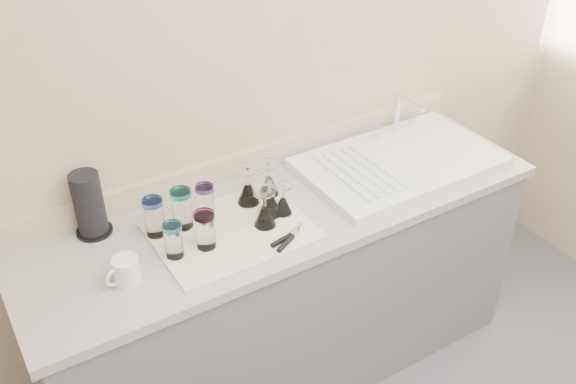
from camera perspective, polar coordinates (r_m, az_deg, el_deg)
counter_unit at (r=2.72m, az=-0.07°, el=-8.94°), size 2.06×0.62×0.90m
sink_unit at (r=2.71m, az=9.88°, el=2.71°), size 0.82×0.50×0.22m
dish_towel at (r=2.31m, az=-5.02°, el=-3.49°), size 0.55×0.42×0.01m
tumbler_teal at (r=2.29m, az=-11.81°, el=-2.17°), size 0.07×0.07×0.15m
tumbler_cyan at (r=2.31m, az=-9.41°, el=-1.45°), size 0.08×0.08×0.15m
tumbler_purple at (r=2.35m, az=-7.36°, el=-0.84°), size 0.07×0.07×0.14m
tumbler_magenta at (r=2.19m, az=-10.15°, el=-4.21°), size 0.07×0.07×0.13m
tumbler_blue at (r=2.20m, az=-7.37°, el=-3.34°), size 0.07×0.07×0.14m
goblet_back_left at (r=2.42m, az=-3.57°, el=0.11°), size 0.09×0.09×0.15m
goblet_back_right at (r=2.47m, az=-1.72°, el=0.78°), size 0.08×0.08×0.14m
goblet_front_left at (r=2.30m, az=-2.07°, el=-1.92°), size 0.08×0.08×0.15m
goblet_front_right at (r=2.36m, az=-0.46°, el=-1.01°), size 0.07×0.07×0.12m
goblet_extra at (r=2.36m, az=-1.60°, el=-0.86°), size 0.09×0.09×0.16m
can_opener at (r=2.25m, az=0.08°, el=-4.10°), size 0.15×0.09×0.02m
white_mug at (r=2.14m, az=-14.24°, el=-6.80°), size 0.13×0.11×0.09m
paper_towel_roll at (r=2.34m, az=-17.26°, el=-1.11°), size 0.13×0.13×0.24m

